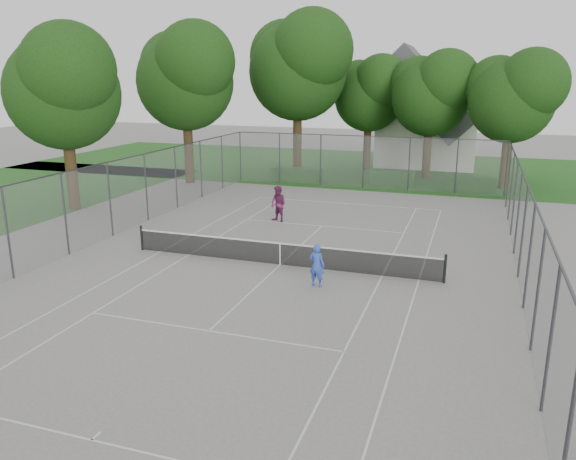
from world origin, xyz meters
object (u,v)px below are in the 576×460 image
(girl_player, at_px, (317,265))
(woman_player, at_px, (278,204))
(house, at_px, (428,118))
(tennis_net, at_px, (280,253))

(girl_player, bearing_deg, woman_player, -53.52)
(house, height_order, girl_player, house)
(tennis_net, height_order, girl_player, girl_player)
(tennis_net, bearing_deg, house, 83.88)
(house, relative_size, girl_player, 6.20)
(girl_player, distance_m, woman_player, 9.44)
(tennis_net, relative_size, girl_player, 8.12)
(tennis_net, xyz_separation_m, woman_player, (-2.39, 6.55, 0.43))
(house, distance_m, woman_player, 23.00)
(woman_player, bearing_deg, tennis_net, -45.06)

